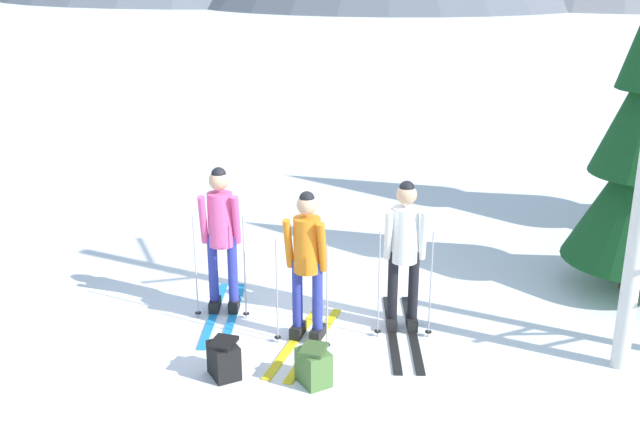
# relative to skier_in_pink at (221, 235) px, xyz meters

# --- Properties ---
(ground_plane) EXTENTS (400.00, 400.00, 0.00)m
(ground_plane) POSITION_rel_skier_in_pink_xyz_m (0.88, -0.10, -0.93)
(ground_plane) COLOR white
(skier_in_pink) EXTENTS (0.72, 1.69, 1.70)m
(skier_in_pink) POSITION_rel_skier_in_pink_xyz_m (0.00, 0.00, 0.00)
(skier_in_pink) COLOR #1E84D1
(skier_in_pink) RESTS_ON ground
(skier_in_orange) EXTENTS (0.61, 1.68, 1.63)m
(skier_in_orange) POSITION_rel_skier_in_pink_xyz_m (1.10, -0.37, -0.05)
(skier_in_orange) COLOR yellow
(skier_in_orange) RESTS_ON ground
(skier_in_white) EXTENTS (0.76, 1.80, 1.68)m
(skier_in_white) POSITION_rel_skier_in_pink_xyz_m (2.02, 0.15, 0.01)
(skier_in_white) COLOR black
(skier_in_white) RESTS_ON ground
(backpack_on_snow_front) EXTENTS (0.39, 0.40, 0.38)m
(backpack_on_snow_front) POSITION_rel_skier_in_pink_xyz_m (0.56, -1.32, -0.74)
(backpack_on_snow_front) COLOR black
(backpack_on_snow_front) RESTS_ON ground
(backpack_on_snow_beside) EXTENTS (0.40, 0.39, 0.38)m
(backpack_on_snow_beside) POSITION_rel_skier_in_pink_xyz_m (1.42, -1.20, -0.74)
(backpack_on_snow_beside) COLOR #4C7238
(backpack_on_snow_beside) RESTS_ON ground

